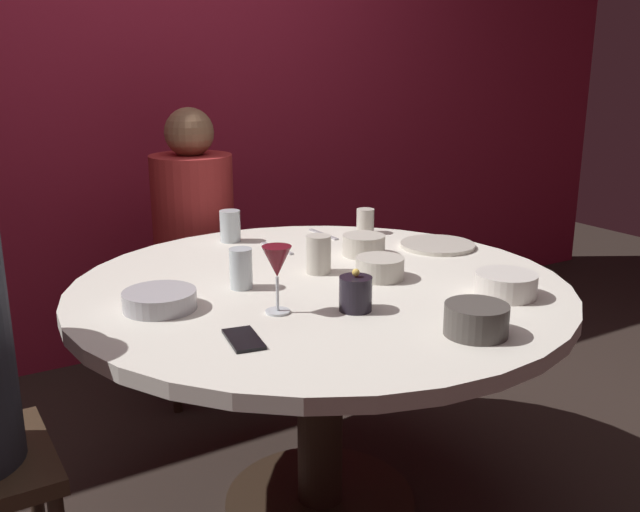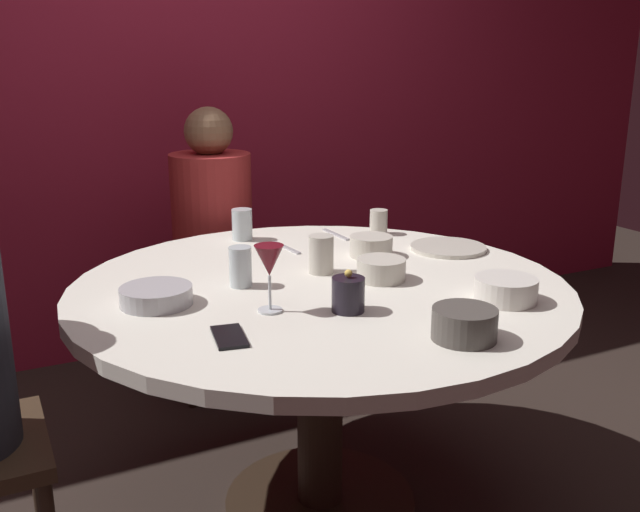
% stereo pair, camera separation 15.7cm
% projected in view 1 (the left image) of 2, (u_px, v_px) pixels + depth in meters
% --- Properties ---
extents(ground_plane, '(8.00, 8.00, 0.00)m').
position_uv_depth(ground_plane, '(320.00, 505.00, 2.24)').
color(ground_plane, '#2D231E').
extents(back_wall, '(6.00, 0.10, 2.60)m').
position_uv_depth(back_wall, '(142.00, 75.00, 3.16)').
color(back_wall, maroon).
rests_on(back_wall, ground).
extents(dining_table, '(1.44, 1.44, 0.75)m').
position_uv_depth(dining_table, '(320.00, 327.00, 2.07)').
color(dining_table, silver).
rests_on(dining_table, ground).
extents(seated_diner_back, '(0.40, 0.40, 1.19)m').
position_uv_depth(seated_diner_back, '(194.00, 221.00, 2.86)').
color(seated_diner_back, '#3F2D1E').
rests_on(seated_diner_back, ground).
extents(candle_holder, '(0.09, 0.09, 0.11)m').
position_uv_depth(candle_holder, '(356.00, 293.00, 1.80)').
color(candle_holder, black).
rests_on(candle_holder, dining_table).
extents(wine_glass, '(0.08, 0.08, 0.18)m').
position_uv_depth(wine_glass, '(277.00, 265.00, 1.76)').
color(wine_glass, silver).
rests_on(wine_glass, dining_table).
extents(dinner_plate, '(0.26, 0.26, 0.01)m').
position_uv_depth(dinner_plate, '(437.00, 245.00, 2.42)').
color(dinner_plate, beige).
rests_on(dinner_plate, dining_table).
extents(cell_phone, '(0.09, 0.15, 0.01)m').
position_uv_depth(cell_phone, '(244.00, 339.00, 1.61)').
color(cell_phone, black).
rests_on(cell_phone, dining_table).
extents(bowl_serving_large, '(0.19, 0.19, 0.05)m').
position_uv_depth(bowl_serving_large, '(160.00, 300.00, 1.82)').
color(bowl_serving_large, '#B7B7BC').
rests_on(bowl_serving_large, dining_table).
extents(bowl_salad_center, '(0.14, 0.14, 0.07)m').
position_uv_depth(bowl_salad_center, '(364.00, 245.00, 2.31)').
color(bowl_salad_center, beige).
rests_on(bowl_salad_center, dining_table).
extents(bowl_small_white, '(0.14, 0.14, 0.06)m').
position_uv_depth(bowl_small_white, '(380.00, 268.00, 2.07)').
color(bowl_small_white, beige).
rests_on(bowl_small_white, dining_table).
extents(bowl_sauce_side, '(0.17, 0.17, 0.07)m').
position_uv_depth(bowl_sauce_side, '(506.00, 285.00, 1.91)').
color(bowl_sauce_side, silver).
rests_on(bowl_sauce_side, dining_table).
extents(bowl_rice_portion, '(0.15, 0.15, 0.07)m').
position_uv_depth(bowl_rice_portion, '(476.00, 320.00, 1.64)').
color(bowl_rice_portion, '#4C4742').
rests_on(bowl_rice_portion, dining_table).
extents(cup_near_candle, '(0.07, 0.07, 0.09)m').
position_uv_depth(cup_near_candle, '(365.00, 221.00, 2.60)').
color(cup_near_candle, beige).
rests_on(cup_near_candle, dining_table).
extents(cup_by_left_diner, '(0.07, 0.07, 0.11)m').
position_uv_depth(cup_by_left_diner, '(230.00, 226.00, 2.48)').
color(cup_by_left_diner, silver).
rests_on(cup_by_left_diner, dining_table).
extents(cup_by_right_diner, '(0.06, 0.06, 0.12)m').
position_uv_depth(cup_by_right_diner, '(241.00, 268.00, 1.97)').
color(cup_by_right_diner, silver).
rests_on(cup_by_right_diner, dining_table).
extents(cup_center_front, '(0.08, 0.08, 0.12)m').
position_uv_depth(cup_center_front, '(319.00, 254.00, 2.12)').
color(cup_center_front, beige).
rests_on(cup_center_front, dining_table).
extents(fork_near_plate, '(0.03, 0.18, 0.01)m').
position_uv_depth(fork_near_plate, '(277.00, 248.00, 2.39)').
color(fork_near_plate, '#B7B7BC').
rests_on(fork_near_plate, dining_table).
extents(knife_near_plate, '(0.02, 0.18, 0.01)m').
position_uv_depth(knife_near_plate, '(323.00, 234.00, 2.58)').
color(knife_near_plate, '#B7B7BC').
rests_on(knife_near_plate, dining_table).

